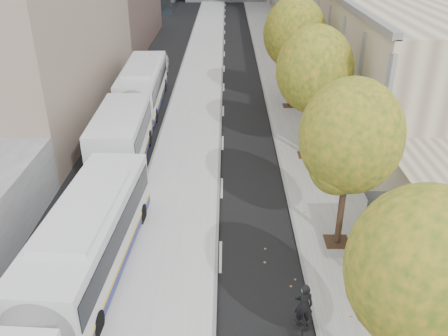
{
  "coord_description": "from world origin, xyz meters",
  "views": [
    {
      "loc": [
        -1.41,
        -4.49,
        12.84
      ],
      "look_at": [
        -1.51,
        15.55,
        2.5
      ],
      "focal_mm": 38.0,
      "sensor_mm": 36.0,
      "label": 1
    }
  ],
  "objects_px": {
    "bus_near": "(50,311)",
    "distant_car": "(160,61)",
    "bus_far": "(135,103)",
    "cyclist": "(303,316)",
    "bus_shelter": "(407,229)"
  },
  "relations": [
    {
      "from": "bus_shelter",
      "to": "cyclist",
      "type": "xyz_separation_m",
      "value": [
        -4.45,
        -3.3,
        -1.37
      ]
    },
    {
      "from": "bus_shelter",
      "to": "distant_car",
      "type": "relative_size",
      "value": 1.03
    },
    {
      "from": "bus_near",
      "to": "distant_car",
      "type": "distance_m",
      "value": 35.07
    },
    {
      "from": "cyclist",
      "to": "bus_near",
      "type": "bearing_deg",
      "value": -172.94
    },
    {
      "from": "bus_far",
      "to": "bus_near",
      "type": "bearing_deg",
      "value": -89.64
    },
    {
      "from": "bus_far",
      "to": "cyclist",
      "type": "bearing_deg",
      "value": -66.48
    },
    {
      "from": "bus_near",
      "to": "distant_car",
      "type": "xyz_separation_m",
      "value": [
        -0.91,
        35.04,
        -0.92
      ]
    },
    {
      "from": "bus_shelter",
      "to": "cyclist",
      "type": "height_order",
      "value": "bus_shelter"
    },
    {
      "from": "bus_far",
      "to": "distant_car",
      "type": "xyz_separation_m",
      "value": [
        -0.25,
        15.12,
        -0.98
      ]
    },
    {
      "from": "bus_near",
      "to": "bus_shelter",
      "type": "bearing_deg",
      "value": 20.58
    },
    {
      "from": "bus_near",
      "to": "cyclist",
      "type": "distance_m",
      "value": 8.43
    },
    {
      "from": "bus_near",
      "to": "cyclist",
      "type": "bearing_deg",
      "value": 7.86
    },
    {
      "from": "bus_far",
      "to": "cyclist",
      "type": "relative_size",
      "value": 8.5
    },
    {
      "from": "bus_far",
      "to": "distant_car",
      "type": "bearing_deg",
      "value": 89.4
    },
    {
      "from": "bus_far",
      "to": "distant_car",
      "type": "relative_size",
      "value": 4.39
    }
  ]
}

